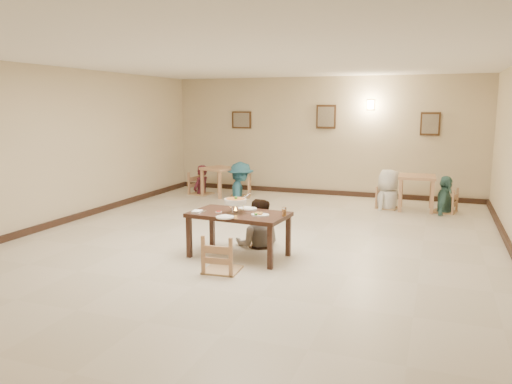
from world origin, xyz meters
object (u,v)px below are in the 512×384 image
at_px(bg_diner_c, 389,169).
at_px(bg_diner_a, 201,165).
at_px(main_diner, 258,199).
at_px(bg_table_right, 417,182).
at_px(bg_table_left, 219,173).
at_px(chair_far, 258,218).
at_px(bg_chair_rl, 388,188).
at_px(bg_chair_lr, 240,176).
at_px(curry_warmer, 236,201).
at_px(bg_diner_b, 240,162).
at_px(bg_chair_rr, 445,190).
at_px(drink_glass, 284,212).
at_px(main_table, 239,218).
at_px(bg_chair_ll, 201,174).
at_px(chair_near, 222,236).
at_px(bg_diner_d, 446,176).

bearing_deg(bg_diner_c, bg_diner_a, -69.49).
relative_size(main_diner, bg_table_right, 1.94).
relative_size(main_diner, bg_table_left, 1.67).
distance_m(chair_far, bg_table_right, 4.46).
relative_size(bg_table_right, bg_chair_rl, 0.86).
xyz_separation_m(main_diner, bg_chair_lr, (-1.94, 4.08, -0.25)).
relative_size(bg_table_left, bg_diner_a, 0.61).
height_order(curry_warmer, bg_diner_b, bg_diner_b).
distance_m(main_diner, bg_chair_rr, 4.81).
xyz_separation_m(drink_glass, bg_chair_rr, (2.24, 4.50, -0.25)).
bearing_deg(bg_diner_c, main_diner, -0.81).
bearing_deg(curry_warmer, bg_table_left, 116.95).
distance_m(main_table, chair_far, 0.75).
xyz_separation_m(bg_chair_ll, bg_chair_rl, (4.75, -0.20, -0.07)).
xyz_separation_m(main_diner, drink_glass, (0.65, -0.66, -0.04)).
height_order(drink_glass, bg_diner_c, bg_diner_c).
bearing_deg(chair_far, chair_near, -82.57).
relative_size(bg_table_right, bg_diner_c, 0.46).
distance_m(bg_chair_lr, bg_chair_rl, 3.65).
height_order(main_diner, bg_chair_rr, main_diner).
bearing_deg(bg_table_right, main_diner, -120.63).
height_order(chair_far, bg_diner_a, bg_diner_a).
relative_size(chair_near, bg_chair_ll, 0.94).
bearing_deg(chair_near, main_diner, -95.83).
distance_m(bg_diner_b, bg_diner_d, 4.84).
bearing_deg(main_diner, bg_chair_rr, -140.91).
height_order(chair_far, bg_chair_rl, bg_chair_rl).
height_order(bg_chair_lr, bg_diner_d, bg_diner_d).
xyz_separation_m(bg_diner_a, bg_diner_b, (1.10, 0.01, 0.12)).
bearing_deg(drink_glass, bg_diner_b, 118.65).
bearing_deg(main_table, chair_far, 91.76).
relative_size(bg_chair_ll, bg_diner_b, 0.61).
relative_size(bg_chair_lr, bg_diner_b, 0.60).
distance_m(chair_near, bg_table_right, 5.74).
distance_m(chair_far, bg_chair_ll, 5.01).
height_order(bg_table_right, bg_chair_rr, bg_chair_rr).
xyz_separation_m(bg_diner_a, bg_diner_d, (5.94, -0.23, 0.03)).
bearing_deg(main_diner, bg_diner_c, -127.71).
bearing_deg(bg_table_left, chair_far, -57.93).
height_order(bg_chair_ll, bg_diner_a, bg_diner_a).
bearing_deg(bg_diner_c, curry_warmer, 1.20).
bearing_deg(bg_diner_a, bg_chair_ll, 97.40).
relative_size(curry_warmer, bg_chair_rr, 0.37).
xyz_separation_m(bg_chair_lr, bg_diner_c, (3.64, -0.22, 0.35)).
relative_size(bg_chair_ll, bg_chair_rl, 1.16).
xyz_separation_m(bg_table_left, bg_table_right, (4.79, -0.13, 0.04)).
bearing_deg(bg_table_left, bg_chair_ll, 174.25).
height_order(curry_warmer, bg_chair_ll, bg_chair_ll).
height_order(bg_chair_lr, bg_diner_b, bg_diner_b).
xyz_separation_m(bg_chair_rr, bg_diner_b, (-4.83, 0.24, 0.39)).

